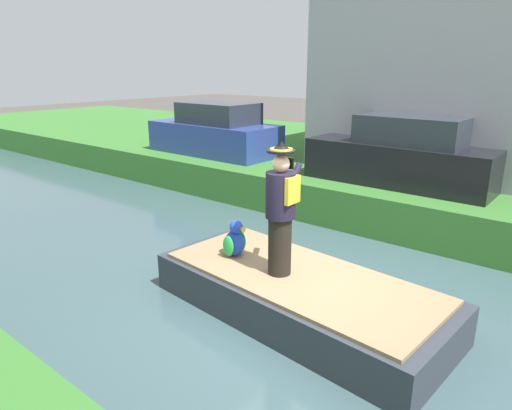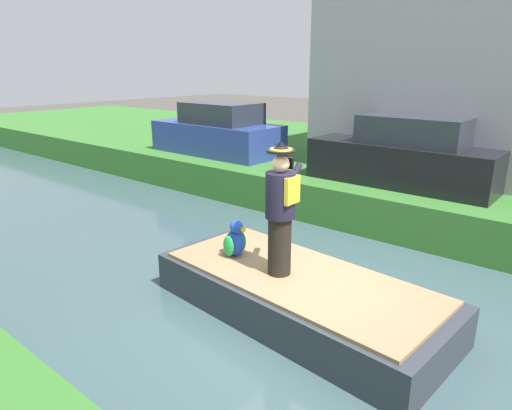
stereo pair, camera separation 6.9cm
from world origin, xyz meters
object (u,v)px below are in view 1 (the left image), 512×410
(person_pirate, at_px, (281,210))
(parrot_plush, at_px, (235,241))
(parked_car_dark, at_px, (404,155))
(parked_car_blue, at_px, (215,132))
(boat, at_px, (299,294))

(person_pirate, distance_m, parrot_plush, 1.12)
(parked_car_dark, xyz_separation_m, parked_car_blue, (0.00, 5.75, 0.00))
(boat, distance_m, parked_car_blue, 8.04)
(person_pirate, relative_size, parked_car_dark, 0.46)
(person_pirate, xyz_separation_m, parked_car_dark, (5.04, 0.27, -0.03))
(parrot_plush, bearing_deg, person_pirate, -94.10)
(parked_car_dark, bearing_deg, person_pirate, -176.91)
(boat, xyz_separation_m, parrot_plush, (-0.07, 1.13, 0.55))
(boat, relative_size, parked_car_dark, 1.08)
(boat, height_order, parked_car_blue, parked_car_blue)
(person_pirate, height_order, parked_car_blue, person_pirate)
(person_pirate, bearing_deg, boat, -47.57)
(parrot_plush, xyz_separation_m, parked_car_blue, (4.97, 5.13, 0.65))
(parrot_plush, xyz_separation_m, parked_car_dark, (4.97, -0.61, 0.65))
(boat, height_order, parked_car_dark, parked_car_dark)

